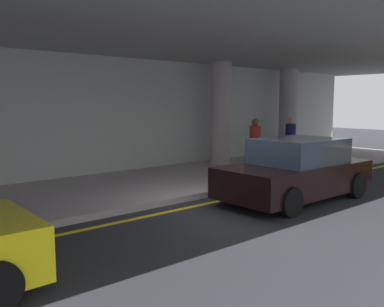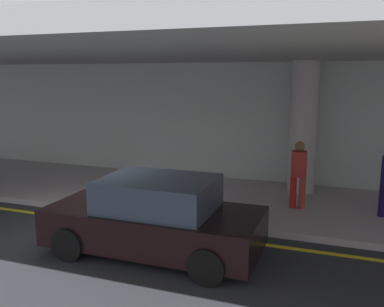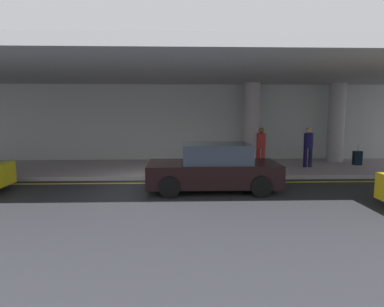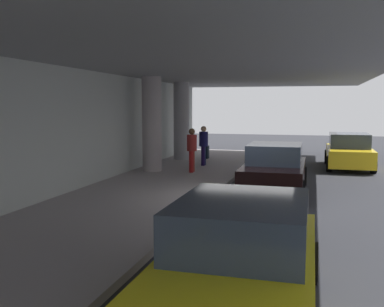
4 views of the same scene
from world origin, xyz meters
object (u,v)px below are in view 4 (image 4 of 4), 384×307
support_column_far_left (152,124)px  support_column_left_mid (181,121)px  person_waiting_for_ride (192,147)px  suitcase_upright_primary (206,152)px  car_black (275,169)px  traveler_with_luggage (204,143)px  car_yellow_taxi_no2 (241,262)px  car_yellow_taxi (349,152)px

support_column_far_left → support_column_left_mid: (4.00, 0.00, 0.00)m
support_column_far_left → person_waiting_for_ride: support_column_far_left is taller
support_column_left_mid → person_waiting_for_ride: (-3.92, -1.59, -0.86)m
support_column_far_left → suitcase_upright_primary: (4.52, -1.09, -1.51)m
support_column_far_left → person_waiting_for_ride: bearing=-87.2°
car_black → person_waiting_for_ride: bearing=-120.7°
support_column_left_mid → traveler_with_luggage: support_column_left_mid is taller
car_yellow_taxi_no2 → traveler_with_luggage: traveler_with_luggage is taller
car_yellow_taxi → suitcase_upright_primary: size_ratio=4.56×
car_yellow_taxi_no2 → suitcase_upright_primary: bearing=15.9°
car_yellow_taxi → car_black: size_ratio=1.00×
support_column_far_left → car_yellow_taxi: 8.65m
car_yellow_taxi → car_yellow_taxi_no2: 14.96m
support_column_left_mid → car_yellow_taxi_no2: (-14.76, -5.21, -1.26)m
support_column_far_left → support_column_left_mid: 4.00m
car_black → person_waiting_for_ride: 4.08m
support_column_far_left → car_yellow_taxi_no2: support_column_far_left is taller
support_column_left_mid → traveler_with_luggage: bearing=-140.6°
traveler_with_luggage → person_waiting_for_ride: bearing=-71.2°
support_column_far_left → person_waiting_for_ride: 1.81m
person_waiting_for_ride → suitcase_upright_primary: 4.52m
support_column_far_left → car_yellow_taxi: support_column_far_left is taller
support_column_far_left → person_waiting_for_ride: size_ratio=2.17×
car_yellow_taxi_no2 → traveler_with_luggage: 13.38m
suitcase_upright_primary → support_column_far_left: bearing=-177.1°
support_column_far_left → traveler_with_luggage: bearing=-36.3°
car_yellow_taxi_no2 → traveler_with_luggage: (12.87, 3.66, 0.40)m
support_column_far_left → car_yellow_taxi: bearing=-62.0°
car_black → car_yellow_taxi: bearing=161.4°
car_yellow_taxi → person_waiting_for_ride: bearing=121.6°
car_yellow_taxi_no2 → person_waiting_for_ride: 11.43m
car_yellow_taxi → suitcase_upright_primary: car_yellow_taxi is taller
traveler_with_luggage → car_yellow_taxi_no2: bearing=-56.5°
person_waiting_for_ride → car_yellow_taxi_no2: bearing=-177.7°
person_waiting_for_ride → suitcase_upright_primary: (4.44, 0.50, -0.65)m
car_black → person_waiting_for_ride: (2.32, 3.33, 0.40)m
car_yellow_taxi → car_yellow_taxi_no2: (-14.77, 2.35, 0.00)m
support_column_left_mid → person_waiting_for_ride: 4.32m
person_waiting_for_ride → car_yellow_taxi: bearing=-72.8°
car_yellow_taxi → traveler_with_luggage: traveler_with_luggage is taller
car_yellow_taxi_no2 → suitcase_upright_primary: size_ratio=4.56×
car_black → support_column_far_left: bearing=-110.3°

